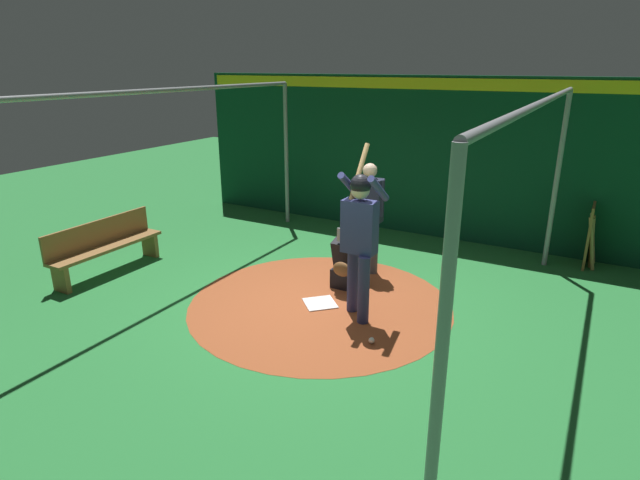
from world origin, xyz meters
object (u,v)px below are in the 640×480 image
object	(u,v)px
home_plate	(320,303)
catcher	(347,264)
bat_rack	(590,236)
baseball_0	(372,340)
umpire	(369,212)
bench	(105,245)
batter	(360,231)

from	to	relation	value
home_plate	catcher	world-z (taller)	catcher
bat_rack	baseball_0	distance (m)	4.72
home_plate	umpire	bearing A→B (deg)	176.64
catcher	umpire	distance (m)	0.94
bench	umpire	bearing A→B (deg)	119.13
umpire	baseball_0	bearing A→B (deg)	25.74
catcher	bat_rack	world-z (taller)	bat_rack
home_plate	bat_rack	distance (m)	4.79
home_plate	catcher	bearing A→B (deg)	174.65
home_plate	batter	size ratio (longest dim) A/B	0.19
bat_rack	home_plate	bearing A→B (deg)	-41.61
catcher	bat_rack	size ratio (longest dim) A/B	0.92
umpire	bench	world-z (taller)	umpire
batter	baseball_0	world-z (taller)	batter
batter	baseball_0	bearing A→B (deg)	38.57
catcher	bench	xyz separation A→B (m)	(1.34, -3.65, 0.07)
home_plate	bat_rack	size ratio (longest dim) A/B	0.40
baseball_0	catcher	bearing A→B (deg)	-143.21
home_plate	batter	bearing A→B (deg)	83.92
batter	umpire	xyz separation A→B (m)	(-1.47, -0.53, -0.19)
baseball_0	bench	bearing A→B (deg)	-90.08
catcher	baseball_0	world-z (taller)	catcher
bat_rack	baseball_0	xyz separation A→B (m)	(4.20, -2.09, -0.45)
home_plate	catcher	distance (m)	0.80
bat_rack	bench	bearing A→B (deg)	-58.13
umpire	bench	size ratio (longest dim) A/B	0.90
batter	bat_rack	distance (m)	4.49
home_plate	umpire	xyz separation A→B (m)	(-1.41, 0.08, 0.99)
umpire	bench	distance (m)	4.24
home_plate	batter	xyz separation A→B (m)	(0.07, 0.61, 1.18)
umpire	baseball_0	distance (m)	2.47
home_plate	baseball_0	bearing A→B (deg)	59.03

